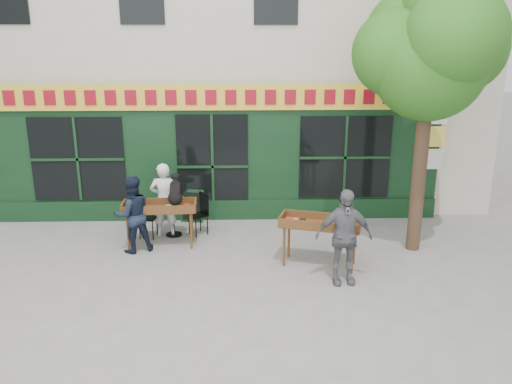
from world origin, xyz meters
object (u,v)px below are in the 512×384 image
Objects in this scene: book_cart_center at (160,209)px; man_left at (133,214)px; woman at (164,200)px; man_right at (344,237)px; book_cart_right at (320,225)px; dog at (175,188)px; bistro_table at (173,212)px.

man_left is (-0.51, -0.27, -0.02)m from book_cart_center.
man_right reaches higher than woman.
woman is (-0.00, 0.65, 0.01)m from book_cart_center.
book_cart_right is at bearing -21.60° from book_cart_center.
man_right is 4.33m from man_left.
man_left is (-0.86, -0.22, -0.48)m from dog.
dog reaches higher than bistro_table.
bistro_table is at bearing 70.56° from book_cart_center.
man_right is at bearing 132.95° from man_left.
man_left is at bearing 58.04° from woman.
book_cart_center is 0.65m from woman.
book_cart_center is at bearing 149.59° from man_right.
dog is 0.90m from woman.
book_cart_right is at bearing 148.74° from woman.
dog is 0.37× the size of man_left.
bistro_table is at bearing -153.62° from man_left.
dog reaches higher than book_cart_right.
man_right is at bearing -50.98° from book_cart_right.
dog is at bearing 147.74° from man_right.
book_cart_right is 1.00× the size of man_left.
book_cart_right is at bearing 109.02° from man_right.
man_right is 1.08× the size of man_left.
man_right is (3.18, -1.80, -0.42)m from dog.
man_right is at bearing -32.33° from dog.
book_cart_center is 0.58m from man_left.
dog is 1.02m from bistro_table.
book_cart_center is 3.41m from book_cart_right.
bistro_table is (0.19, 0.63, -0.28)m from book_cart_center.
man_right reaches higher than dog.
book_cart_center reaches higher than bistro_table.
dog is at bearing 168.57° from man_left.
bistro_table is at bearing 171.05° from woman.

